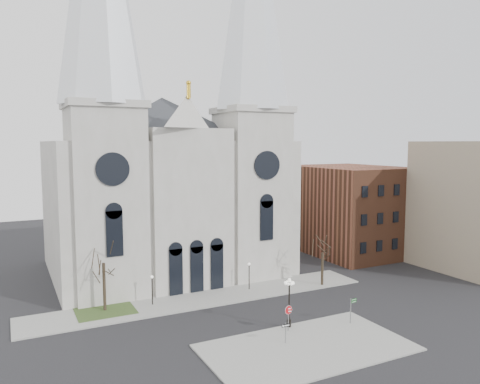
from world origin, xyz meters
name	(u,v)px	position (x,y,z in m)	size (l,w,h in m)	color
ground	(250,334)	(0.00, 0.00, 0.00)	(160.00, 160.00, 0.00)	black
sidewalk_near	(307,348)	(3.00, -5.00, 0.07)	(18.00, 10.00, 0.14)	gray
sidewalk_far	(205,298)	(0.00, 11.00, 0.07)	(40.00, 6.00, 0.14)	gray
grass_patch	(105,311)	(-11.00, 12.00, 0.09)	(6.00, 5.00, 0.18)	#2A401B
cathedral	(170,138)	(0.00, 22.86, 18.48)	(33.00, 26.66, 54.00)	#A29F97
bg_building_brick	(350,209)	(30.00, 22.00, 7.00)	(14.00, 18.00, 14.00)	brown
bg_building_tan	(471,206)	(38.00, 6.00, 9.00)	(10.00, 14.00, 18.00)	gray
tree_left	(103,260)	(-11.00, 12.00, 5.58)	(3.20, 3.20, 7.50)	black
tree_right	(323,251)	(15.00, 9.00, 4.47)	(3.20, 3.20, 6.00)	black
ped_lamp_left	(152,285)	(-6.00, 11.50, 2.33)	(0.32, 0.32, 3.26)	black
ped_lamp_right	(249,271)	(6.00, 11.50, 2.33)	(0.32, 0.32, 3.26)	black
stop_sign	(288,312)	(3.45, -1.26, 1.90)	(0.87, 0.24, 2.46)	slate
globe_lamp	(289,296)	(4.01, -0.50, 3.16)	(1.04, 1.04, 4.80)	black
one_way_sign	(286,329)	(1.72, -3.53, 1.43)	(0.82, 0.09, 1.86)	slate
street_name_sign	(351,309)	(9.99, -2.44, 1.59)	(0.79, 0.16, 2.48)	slate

